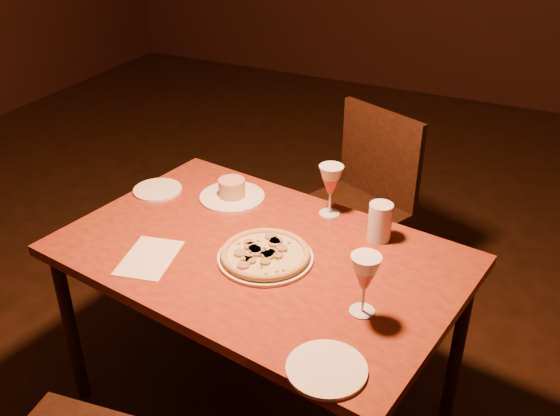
% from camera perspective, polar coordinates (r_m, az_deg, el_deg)
% --- Properties ---
extents(floor, '(7.00, 7.00, 0.00)m').
position_cam_1_polar(floor, '(2.82, -4.30, -11.45)').
color(floor, black).
rests_on(floor, ground).
extents(dining_table, '(1.43, 1.04, 0.70)m').
position_cam_1_polar(dining_table, '(2.11, -1.87, -5.35)').
color(dining_table, brown).
rests_on(dining_table, floor).
extents(chair_far, '(0.57, 0.57, 0.90)m').
position_cam_1_polar(chair_far, '(2.79, 7.09, 0.65)').
color(chair_far, black).
rests_on(chair_far, floor).
extents(pizza_plate, '(0.31, 0.31, 0.03)m').
position_cam_1_polar(pizza_plate, '(2.02, -1.35, -4.28)').
color(pizza_plate, white).
rests_on(pizza_plate, dining_table).
extents(ramekin_saucer, '(0.25, 0.25, 0.08)m').
position_cam_1_polar(ramekin_saucer, '(2.38, -4.41, 1.44)').
color(ramekin_saucer, white).
rests_on(ramekin_saucer, dining_table).
extents(wine_glass_far, '(0.09, 0.09, 0.19)m').
position_cam_1_polar(wine_glass_far, '(2.24, 4.63, 1.61)').
color(wine_glass_far, '#BF504F').
rests_on(wine_glass_far, dining_table).
extents(wine_glass_right, '(0.09, 0.09, 0.19)m').
position_cam_1_polar(wine_glass_right, '(1.78, 7.70, -6.97)').
color(wine_glass_right, '#BF504F').
rests_on(wine_glass_right, dining_table).
extents(water_tumbler, '(0.08, 0.08, 0.13)m').
position_cam_1_polar(water_tumbler, '(2.13, 9.13, -1.26)').
color(water_tumbler, silver).
rests_on(water_tumbler, dining_table).
extents(side_plate_left, '(0.19, 0.19, 0.01)m').
position_cam_1_polar(side_plate_left, '(2.48, -11.12, 1.64)').
color(side_plate_left, white).
rests_on(side_plate_left, dining_table).
extents(side_plate_near, '(0.21, 0.21, 0.01)m').
position_cam_1_polar(side_plate_near, '(1.65, 4.28, -14.46)').
color(side_plate_near, white).
rests_on(side_plate_near, dining_table).
extents(menu_card, '(0.21, 0.26, 0.00)m').
position_cam_1_polar(menu_card, '(2.08, -11.87, -4.47)').
color(menu_card, white).
rests_on(menu_card, dining_table).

